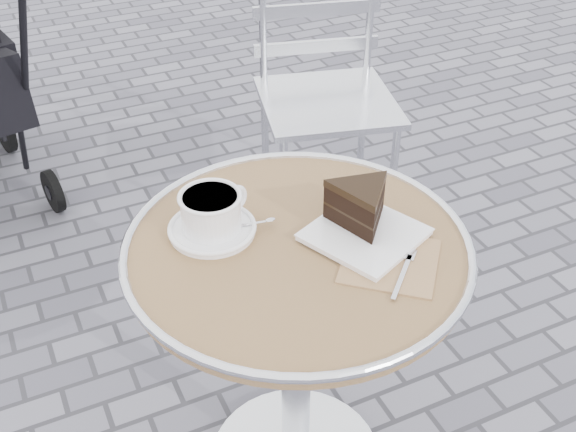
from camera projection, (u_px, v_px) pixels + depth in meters
name	position (u px, v px, depth m)	size (l,w,h in m)	color
cafe_table	(297.00, 304.00, 1.56)	(0.72, 0.72, 0.74)	silver
cappuccino_set	(212.00, 216.00, 1.48)	(0.21, 0.18, 0.09)	white
cake_plate_set	(363.00, 212.00, 1.47)	(0.27, 0.35, 0.11)	#9E7557
bistro_chair	(322.00, 62.00, 2.47)	(0.54, 0.54, 0.99)	silver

